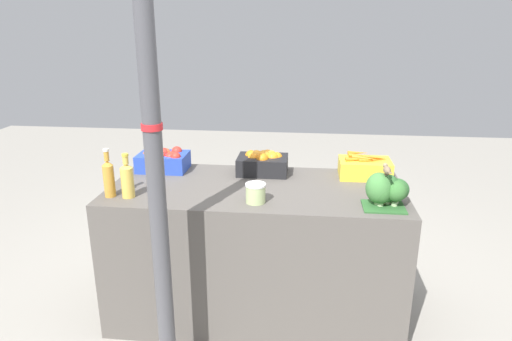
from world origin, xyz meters
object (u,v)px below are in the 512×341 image
object	(u,v)px
support_pole	(153,142)
orange_crate	(263,162)
carrot_crate	(365,167)
juice_bottle_golden	(127,179)
broccoli_pile	(387,190)
apple_crate	(163,159)
pickle_jar	(256,193)
sparrow_bird	(387,170)
juice_bottle_amber	(109,177)

from	to	relation	value
support_pole	orange_crate	xyz separation A→B (m)	(0.40, 0.93, -0.36)
carrot_crate	juice_bottle_golden	distance (m)	1.45
broccoli_pile	juice_bottle_golden	world-z (taller)	juice_bottle_golden
apple_crate	orange_crate	size ratio (longest dim) A/B	1.00
apple_crate	carrot_crate	bearing A→B (deg)	-0.22
juice_bottle_golden	carrot_crate	bearing A→B (deg)	20.35
carrot_crate	pickle_jar	xyz separation A→B (m)	(-0.64, -0.50, -0.01)
support_pole	juice_bottle_golden	bearing A→B (deg)	126.57
carrot_crate	sparrow_bird	world-z (taller)	sparrow_bird
orange_crate	support_pole	bearing A→B (deg)	-113.34
juice_bottle_amber	support_pole	bearing A→B (deg)	-45.11
juice_bottle_golden	pickle_jar	size ratio (longest dim) A/B	2.25
sparrow_bird	apple_crate	bearing A→B (deg)	65.35
carrot_crate	juice_bottle_golden	size ratio (longest dim) A/B	1.26
pickle_jar	carrot_crate	bearing A→B (deg)	38.28
broccoli_pile	apple_crate	bearing A→B (deg)	160.49
support_pole	apple_crate	size ratio (longest dim) A/B	8.01
carrot_crate	broccoli_pile	distance (m)	0.48
carrot_crate	broccoli_pile	size ratio (longest dim) A/B	1.31
orange_crate	pickle_jar	size ratio (longest dim) A/B	2.85
support_pole	pickle_jar	distance (m)	0.70
apple_crate	broccoli_pile	world-z (taller)	broccoli_pile
carrot_crate	juice_bottle_amber	distance (m)	1.55
orange_crate	apple_crate	bearing A→B (deg)	179.99
apple_crate	orange_crate	xyz separation A→B (m)	(0.66, -0.00, 0.00)
orange_crate	juice_bottle_amber	size ratio (longest dim) A/B	1.15
juice_bottle_amber	juice_bottle_golden	bearing A→B (deg)	0.00
orange_crate	broccoli_pile	bearing A→B (deg)	-34.56
support_pole	apple_crate	bearing A→B (deg)	105.96
support_pole	juice_bottle_golden	size ratio (longest dim) A/B	10.12
orange_crate	carrot_crate	size ratio (longest dim) A/B	1.00
juice_bottle_amber	pickle_jar	world-z (taller)	juice_bottle_amber
orange_crate	sparrow_bird	xyz separation A→B (m)	(0.69, -0.51, 0.14)
apple_crate	pickle_jar	distance (m)	0.84
juice_bottle_golden	pickle_jar	xyz separation A→B (m)	(0.72, -0.00, -0.05)
support_pole	juice_bottle_amber	distance (m)	0.67
apple_crate	juice_bottle_golden	world-z (taller)	juice_bottle_golden
broccoli_pile	juice_bottle_amber	xyz separation A→B (m)	(-1.52, -0.02, 0.02)
orange_crate	juice_bottle_golden	world-z (taller)	juice_bottle_golden
broccoli_pile	juice_bottle_golden	size ratio (longest dim) A/B	0.97
support_pole	carrot_crate	bearing A→B (deg)	41.38
pickle_jar	sparrow_bird	xyz separation A→B (m)	(0.68, -0.00, 0.16)
sparrow_bird	broccoli_pile	bearing A→B (deg)	-33.18
juice_bottle_golden	sparrow_bird	world-z (taller)	juice_bottle_golden
orange_crate	pickle_jar	distance (m)	0.51
support_pole	carrot_crate	distance (m)	1.44
support_pole	juice_bottle_amber	size ratio (longest dim) A/B	9.24
broccoli_pile	pickle_jar	xyz separation A→B (m)	(-0.70, -0.02, -0.04)
carrot_crate	sparrow_bird	size ratio (longest dim) A/B	2.35
carrot_crate	sparrow_bird	bearing A→B (deg)	-85.27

